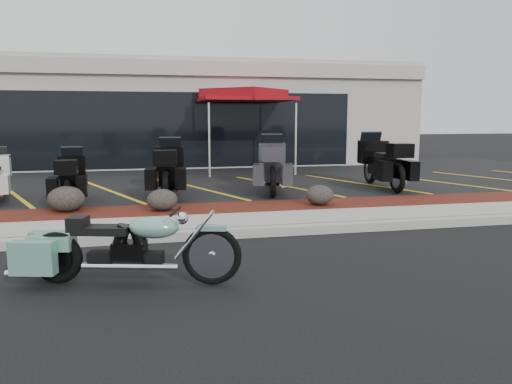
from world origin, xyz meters
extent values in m
plane|color=black|center=(0.00, 0.00, 0.00)|extent=(90.00, 90.00, 0.00)
cube|color=gray|center=(0.00, 0.90, 0.07)|extent=(24.00, 0.25, 0.15)
cube|color=gray|center=(0.00, 1.60, 0.07)|extent=(24.00, 1.20, 0.15)
cube|color=#3C110D|center=(0.00, 2.80, 0.08)|extent=(24.00, 1.20, 0.16)
cube|color=black|center=(0.00, 8.20, 0.07)|extent=(26.00, 9.60, 0.15)
cube|color=#A49D94|center=(0.00, 14.50, 2.00)|extent=(18.00, 8.00, 4.00)
cube|color=black|center=(0.00, 10.52, 1.50)|extent=(12.00, 0.06, 2.60)
cube|color=#A49D94|center=(0.00, 10.49, 3.60)|extent=(18.00, 0.30, 0.50)
ellipsoid|color=black|center=(-2.84, 2.98, 0.41)|extent=(0.69, 0.58, 0.49)
ellipsoid|color=black|center=(-1.04, 2.69, 0.37)|extent=(0.59, 0.49, 0.42)
ellipsoid|color=black|center=(2.15, 2.63, 0.37)|extent=(0.58, 0.48, 0.41)
cone|color=#DE6107|center=(-0.86, 7.48, 0.37)|extent=(0.35, 0.35, 0.44)
cylinder|color=silver|center=(1.18, 7.59, 1.26)|extent=(0.06, 0.06, 2.23)
cylinder|color=silver|center=(3.68, 8.64, 1.26)|extent=(0.06, 0.06, 2.23)
cylinder|color=silver|center=(0.13, 10.09, 1.26)|extent=(0.06, 0.06, 2.23)
cylinder|color=silver|center=(2.63, 11.14, 1.26)|extent=(0.06, 0.06, 2.23)
cube|color=maroon|center=(1.91, 9.37, 2.52)|extent=(3.81, 3.81, 0.12)
cube|color=maroon|center=(1.91, 9.37, 2.69)|extent=(2.78, 2.78, 0.34)
camera|label=1|loc=(-1.31, -6.99, 1.96)|focal=35.00mm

